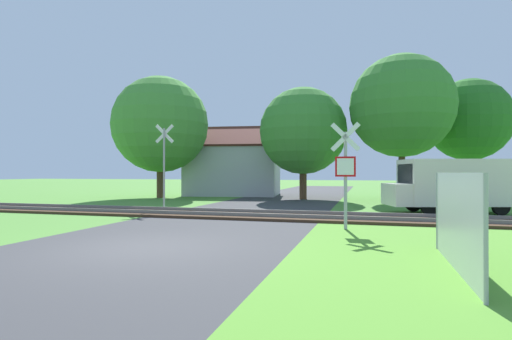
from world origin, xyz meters
TOP-DOWN VIEW (x-y plane):
  - ground_plane at (0.00, 0.00)m, footprint 160.00×160.00m
  - road_asphalt at (0.00, 2.00)m, footprint 6.59×80.00m
  - grass_verge at (6.30, -2.00)m, footprint 6.00×20.00m
  - rail_track at (0.00, 6.76)m, footprint 60.00×2.60m
  - stop_sign_near at (4.25, 4.24)m, footprint 0.88×0.15m
  - crossing_sign_far at (-4.10, 8.55)m, footprint 0.87×0.19m
  - house at (-4.81, 20.69)m, footprint 7.56×6.40m
  - tree_center at (0.95, 17.31)m, footprint 5.53×5.53m
  - tree_far at (11.15, 20.15)m, footprint 5.18×5.18m
  - tree_left at (-8.52, 16.14)m, footprint 6.44×6.44m
  - tree_right at (6.86, 17.07)m, footprint 6.08×6.08m
  - mail_truck at (8.23, 10.20)m, footprint 5.22×3.16m
  - fence_panel at (6.36, -0.26)m, footprint 0.10×3.96m

SIDE VIEW (x-z plane):
  - ground_plane at x=0.00m, z-range 0.00..0.00m
  - road_asphalt at x=0.00m, z-range 0.00..0.01m
  - grass_verge at x=6.30m, z-range 0.00..0.01m
  - rail_track at x=0.00m, z-range -0.05..0.17m
  - fence_panel at x=6.36m, z-range 0.00..1.70m
  - mail_truck at x=8.23m, z-range 0.12..2.36m
  - stop_sign_near at x=4.25m, z-range 0.20..3.40m
  - house at x=-4.81m, z-range -0.62..4.56m
  - crossing_sign_far at x=-4.10m, z-range 0.28..4.20m
  - tree_center at x=0.95m, z-range 0.78..7.90m
  - tree_left at x=-8.52m, z-range 0.85..8.99m
  - tree_far at x=11.15m, z-range 1.22..8.87m
  - tree_right at x=6.86m, z-range 1.29..9.97m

